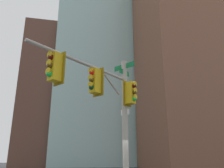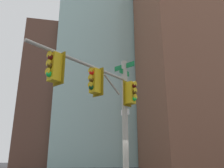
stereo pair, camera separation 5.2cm
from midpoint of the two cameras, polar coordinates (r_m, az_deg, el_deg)
The scene contains 4 objects.
signal_pole_assembly at distance 9.67m, azimuth -0.65°, elevation -3.77°, with size 4.49×3.64×6.19m.
building_brick_nearside at distance 52.30m, azimuth 20.56°, elevation 8.08°, with size 23.25×15.12×47.02m, color brown.
building_brick_midblock at distance 58.83m, azimuth -11.27°, elevation -2.91°, with size 19.87×14.52×32.89m, color brown.
building_glass_tower at distance 67.32m, azimuth 1.18°, elevation 7.43°, with size 32.41×23.58×60.72m, color #9EC6C1.
Camera 2 is at (2.68, 10.48, 1.76)m, focal length 37.37 mm.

